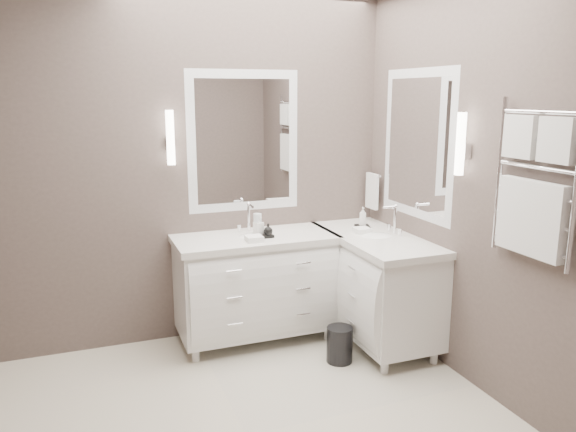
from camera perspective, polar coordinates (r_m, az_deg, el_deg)
name	(u,v)px	position (r m, az deg, el deg)	size (l,w,h in m)	color
wall_back	(187,169)	(4.38, -10.21, 4.70)	(3.20, 0.01, 2.70)	#504440
wall_front	(395,303)	(1.59, 10.83, -8.67)	(3.20, 0.01, 2.70)	#504440
wall_right	(491,187)	(3.71, 19.93, 2.79)	(0.01, 3.00, 2.70)	#504440
vanity_back	(256,281)	(4.42, -3.31, -6.60)	(1.24, 0.59, 0.97)	white
vanity_right	(375,281)	(4.47, 8.81, -6.51)	(0.59, 1.24, 0.97)	white
mirror_back	(244,141)	(4.45, -4.51, 7.55)	(0.90, 0.02, 1.10)	white
mirror_right	(417,144)	(4.30, 13.01, 7.12)	(0.02, 0.90, 1.10)	white
sconce_back	(170,139)	(4.26, -11.86, 7.70)	(0.06, 0.06, 0.40)	white
sconce_right	(460,145)	(3.80, 17.11, 6.89)	(0.06, 0.06, 0.40)	white
towel_bar_corner	(372,190)	(4.81, 8.54, 2.59)	(0.03, 0.22, 0.30)	white
towel_ladder	(533,191)	(3.37, 23.67, 2.35)	(0.06, 0.58, 0.90)	white
waste_bin	(340,344)	(4.20, 5.26, -12.86)	(0.19, 0.19, 0.26)	black
amenity_tray_back	(263,236)	(4.27, -2.54, -2.02)	(0.14, 0.11, 0.02)	black
amenity_tray_right	(362,227)	(4.57, 7.57, -1.14)	(0.11, 0.15, 0.02)	black
water_bottle	(258,225)	(4.27, -3.11, -0.92)	(0.06, 0.06, 0.18)	silver
soap_bottle_a	(258,225)	(4.26, -3.02, -0.95)	(0.06, 0.06, 0.14)	white
soap_bottle_b	(268,229)	(4.24, -2.03, -1.36)	(0.07, 0.07, 0.09)	black
soap_bottle_c	(363,217)	(4.55, 7.60, -0.06)	(0.06, 0.06, 0.15)	white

